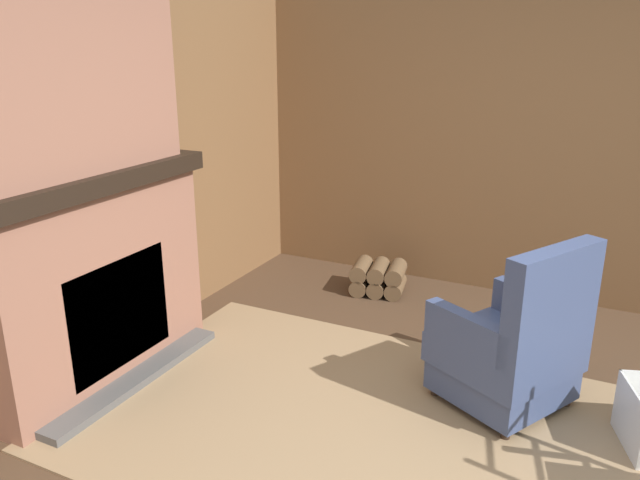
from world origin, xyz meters
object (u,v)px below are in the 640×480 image
at_px(armchair, 512,349).
at_px(firewood_stack, 378,278).
at_px(storage_case, 137,144).
at_px(decorative_plate_on_mantel, 69,150).

distance_m(armchair, firewood_stack, 1.80).
bearing_deg(firewood_stack, armchair, -44.08).
xyz_separation_m(firewood_stack, storage_case, (-1.09, -1.52, 1.26)).
distance_m(firewood_stack, storage_case, 2.26).
xyz_separation_m(storage_case, decorative_plate_on_mantel, (-0.02, -0.52, 0.04)).
height_order(armchair, storage_case, storage_case).
bearing_deg(storage_case, firewood_stack, 54.42).
bearing_deg(armchair, storage_case, 35.06).
distance_m(armchair, storage_case, 2.60).
bearing_deg(firewood_stack, storage_case, -125.58).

